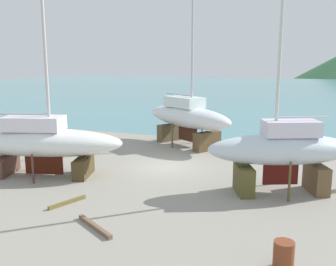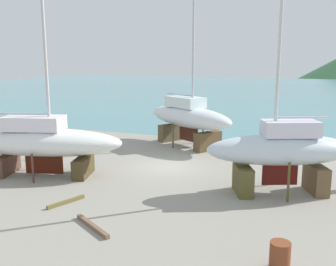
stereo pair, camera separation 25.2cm
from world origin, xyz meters
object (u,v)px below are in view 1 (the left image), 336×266
(sailboat_large_starboard, at_px, (282,150))
(sailboat_mid_port, at_px, (42,141))
(sailboat_far_slipway, at_px, (187,117))
(barrel_tipped_right, at_px, (284,255))
(barrel_tipped_center, at_px, (52,148))

(sailboat_large_starboard, height_order, sailboat_mid_port, sailboat_mid_port)
(sailboat_large_starboard, relative_size, sailboat_far_slipway, 0.75)
(sailboat_far_slipway, bearing_deg, barrel_tipped_right, -31.11)
(barrel_tipped_right, bearing_deg, sailboat_large_starboard, 95.29)
(sailboat_mid_port, distance_m, sailboat_far_slipway, 11.60)
(sailboat_mid_port, height_order, sailboat_far_slipway, sailboat_mid_port)
(sailboat_large_starboard, distance_m, sailboat_far_slipway, 11.41)
(sailboat_mid_port, relative_size, sailboat_far_slipway, 1.06)
(sailboat_mid_port, xyz_separation_m, sailboat_far_slipway, (5.29, 10.32, 0.24))
(sailboat_mid_port, bearing_deg, sailboat_large_starboard, -8.51)
(barrel_tipped_center, relative_size, barrel_tipped_right, 0.96)
(sailboat_mid_port, xyz_separation_m, barrel_tipped_right, (13.59, -5.43, -1.52))
(sailboat_far_slipway, relative_size, barrel_tipped_center, 16.74)
(sailboat_far_slipway, bearing_deg, sailboat_large_starboard, -16.96)
(sailboat_far_slipway, distance_m, barrel_tipped_center, 10.19)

